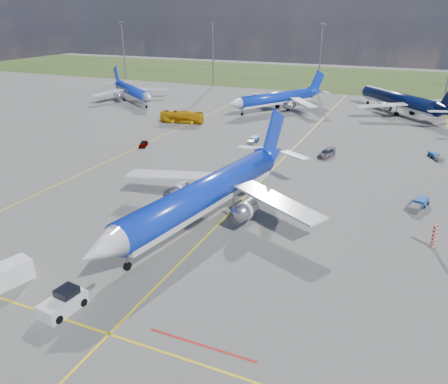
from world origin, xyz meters
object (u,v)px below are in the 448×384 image
at_px(service_van, 6,275).
at_px(service_car_a, 143,144).
at_px(bg_jet_nnw, 276,110).
at_px(service_car_b, 257,161).
at_px(baggage_tug_w, 419,204).
at_px(warning_post, 434,236).
at_px(bg_jet_nw, 133,101).
at_px(baggage_tug_c, 253,140).
at_px(bg_jet_n, 397,113).
at_px(main_airliner, 206,220).
at_px(service_car_c, 327,153).
at_px(pushback_tug, 64,302).
at_px(apron_bus, 182,117).
at_px(baggage_tug_e, 436,156).

bearing_deg(service_van, service_car_a, 122.46).
xyz_separation_m(bg_jet_nnw, service_car_b, (11.19, -48.13, 0.64)).
bearing_deg(service_van, baggage_tug_w, 59.60).
relative_size(warning_post, service_car_b, 0.66).
relative_size(bg_jet_nw, baggage_tug_w, 6.66).
relative_size(bg_jet_nw, baggage_tug_c, 7.63).
relative_size(bg_jet_n, service_van, 7.99).
height_order(warning_post, main_airliner, main_airliner).
bearing_deg(main_airliner, service_car_c, 84.90).
relative_size(main_airliner, service_car_c, 8.70).
bearing_deg(baggage_tug_c, main_airliner, -80.83).
bearing_deg(pushback_tug, service_car_c, 83.81).
bearing_deg(service_car_b, service_car_a, 85.55).
bearing_deg(service_car_b, baggage_tug_c, 21.73).
relative_size(apron_bus, service_car_c, 2.16).
distance_m(warning_post, baggage_tug_e, 37.55).
relative_size(warning_post, apron_bus, 0.27).
height_order(service_van, baggage_tug_c, service_van).
bearing_deg(baggage_tug_c, bg_jet_nw, 148.82).
relative_size(service_van, baggage_tug_w, 0.97).
distance_m(warning_post, service_car_b, 35.81).
xyz_separation_m(warning_post, service_car_b, (-29.40, 20.43, -0.86)).
relative_size(main_airliner, service_car_a, 12.49).
distance_m(bg_jet_n, main_airliner, 84.41).
bearing_deg(bg_jet_nnw, service_van, -58.66).
bearing_deg(baggage_tug_c, baggage_tug_e, 4.02).
xyz_separation_m(service_car_a, service_car_b, (25.73, -1.57, 0.04)).
distance_m(main_airliner, apron_bus, 56.83).
distance_m(warning_post, apron_bus, 72.73).
xyz_separation_m(bg_jet_nw, main_airliner, (57.95, -67.53, 0.00)).
height_order(main_airliner, baggage_tug_e, main_airliner).
relative_size(bg_jet_n, pushback_tug, 6.54).
bearing_deg(apron_bus, baggage_tug_w, -131.63).
height_order(apron_bus, service_car_a, apron_bus).
xyz_separation_m(baggage_tug_c, baggage_tug_e, (35.92, 3.39, -0.03)).
distance_m(bg_jet_nnw, apron_bus, 30.10).
bearing_deg(bg_jet_n, main_airliner, 34.52).
relative_size(main_airliner, baggage_tug_w, 8.32).
bearing_deg(service_car_c, bg_jet_nnw, 133.15).
relative_size(service_car_a, baggage_tug_w, 0.67).
bearing_deg(baggage_tug_w, warning_post, -64.94).
xyz_separation_m(bg_jet_n, baggage_tug_w, (6.62, -66.18, 0.54)).
distance_m(service_van, baggage_tug_c, 60.38).
height_order(bg_jet_nnw, baggage_tug_e, bg_jet_nnw).
relative_size(warning_post, pushback_tug, 0.48).
height_order(bg_jet_n, service_van, bg_jet_n).
relative_size(warning_post, baggage_tug_e, 0.68).
distance_m(service_car_b, baggage_tug_e, 34.70).
xyz_separation_m(main_airliner, baggage_tug_e, (28.77, 41.82, 0.45)).
distance_m(service_van, service_car_a, 50.25).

